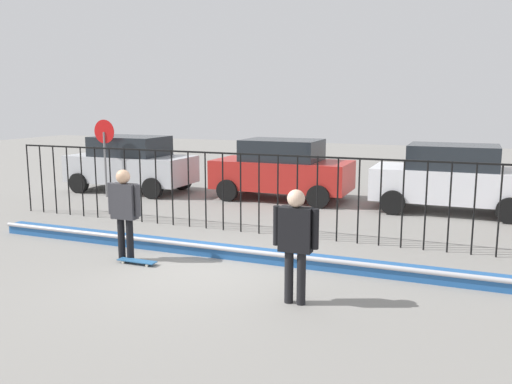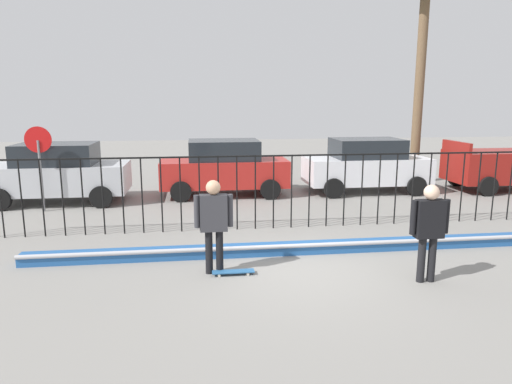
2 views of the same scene
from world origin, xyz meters
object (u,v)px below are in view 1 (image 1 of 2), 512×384
Objects in this scene: stop_sign at (105,147)px; parked_car_silver at (131,163)px; parked_car_white at (452,178)px; camera_operator at (296,236)px; skateboard at (137,261)px; skateboarder at (124,206)px; parked_car_red at (282,169)px.

parked_car_silver is at bearing 82.95° from stop_sign.
stop_sign is (-10.52, -1.61, 0.64)m from parked_car_white.
skateboard is at bearing 15.15° from camera_operator.
skateboard is 9.20m from parked_car_white.
stop_sign reaches higher than skateboarder.
skateboarder reaches higher than camera_operator.
skateboarder is 0.42× the size of parked_car_red.
parked_car_silver reaches higher than skateboard.
skateboarder is at bearing 14.24° from camera_operator.
camera_operator is at bearing 6.19° from skateboarder.
skateboarder is 3.90m from camera_operator.
skateboarder is 9.25m from parked_car_white.
skateboard is 0.19× the size of parked_car_silver.
stop_sign is at bearing -9.52° from camera_operator.
parked_car_white is at bearing 8.69° from stop_sign.
skateboarder is 1.09m from skateboard.
parked_car_red and parked_car_white have the same top height.
parked_car_white reaches higher than skateboarder.
stop_sign is (-5.46, -1.70, 0.64)m from parked_car_red.
parked_car_white reaches higher than camera_operator.
stop_sign is at bearing -175.01° from parked_car_white.
skateboarder is 8.28m from parked_car_silver.
parked_car_silver is at bearing 178.70° from parked_car_white.
skateboard is at bearing -2.43° from skateboarder.
skateboard is 0.45× the size of camera_operator.
skateboard is at bearing -48.45° from stop_sign.
stop_sign is (-0.15, -1.17, 0.64)m from parked_car_silver.
parked_car_white is 10.66m from stop_sign.
parked_car_red is 5.06m from parked_car_white.
parked_car_red is 1.00× the size of parked_car_white.
parked_car_silver is 1.35m from stop_sign.
parked_car_silver reaches higher than camera_operator.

